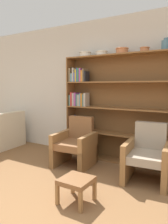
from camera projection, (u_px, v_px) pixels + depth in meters
name	position (u px, v px, depth m)	size (l,w,h in m)	color
ground_plane	(25.00, 221.00, 2.34)	(24.00, 24.00, 0.00)	brown
wall_back	(117.00, 89.00, 4.27)	(12.00, 0.06, 2.75)	silver
bookshelf	(111.00, 111.00, 4.19)	(2.33, 0.30, 2.02)	brown
bowl_brass	(85.00, 54.00, 4.34)	(0.24, 0.24, 0.10)	silver
bowl_copper	(102.00, 53.00, 4.15)	(0.23, 0.23, 0.09)	silver
bowl_stoneware	(122.00, 51.00, 3.94)	(0.24, 0.24, 0.10)	#C67547
bowl_slate	(145.00, 49.00, 3.73)	(0.17, 0.17, 0.08)	#C67547
vase_tall	(166.00, 45.00, 3.54)	(0.15, 0.15, 0.19)	slate
armchair_leather	(76.00, 144.00, 3.99)	(0.70, 0.74, 0.87)	olive
armchair_cushioned	(148.00, 156.00, 3.31)	(0.70, 0.74, 0.87)	olive
footstool	(76.00, 182.00, 2.69)	(0.37, 0.37, 0.31)	olive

